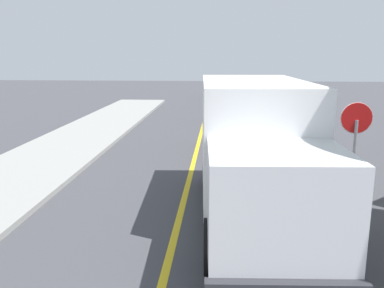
{
  "coord_description": "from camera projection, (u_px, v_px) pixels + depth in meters",
  "views": [
    {
      "loc": [
        0.94,
        0.93,
        3.82
      ],
      "look_at": [
        0.17,
        11.89,
        1.4
      ],
      "focal_mm": 38.39,
      "sensor_mm": 36.0,
      "label": 1
    }
  ],
  "objects": [
    {
      "name": "parked_car_far",
      "position": [
        235.0,
        97.0,
        29.0
      ],
      "size": [
        1.86,
        4.43,
        1.67
      ],
      "color": "#B7B7BC",
      "rests_on": "ground"
    },
    {
      "name": "centre_line_yellow",
      "position": [
        179.0,
        218.0,
        9.72
      ],
      "size": [
        0.16,
        56.0,
        0.01
      ],
      "primitive_type": "cube",
      "color": "gold",
      "rests_on": "ground"
    },
    {
      "name": "box_truck",
      "position": [
        255.0,
        145.0,
        9.43
      ],
      "size": [
        2.75,
        7.29,
        3.2
      ],
      "color": "white",
      "rests_on": "ground"
    },
    {
      "name": "parked_car_furthest",
      "position": [
        231.0,
        89.0,
        35.93
      ],
      "size": [
        1.95,
        4.46,
        1.67
      ],
      "color": "black",
      "rests_on": "ground"
    },
    {
      "name": "parked_car_near",
      "position": [
        248.0,
        131.0,
        16.47
      ],
      "size": [
        1.94,
        4.46,
        1.67
      ],
      "color": "maroon",
      "rests_on": "ground"
    },
    {
      "name": "stop_sign",
      "position": [
        355.0,
        134.0,
        10.32
      ],
      "size": [
        0.8,
        0.1,
        2.65
      ],
      "color": "gray",
      "rests_on": "ground"
    },
    {
      "name": "parked_car_mid",
      "position": [
        235.0,
        108.0,
        23.28
      ],
      "size": [
        2.0,
        4.48,
        1.67
      ],
      "color": "silver",
      "rests_on": "ground"
    }
  ]
}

